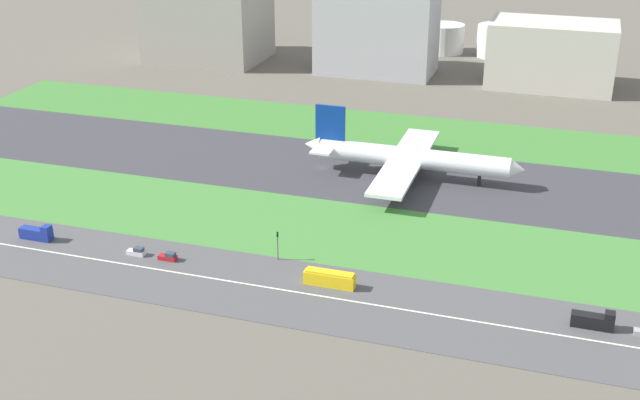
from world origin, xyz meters
TOP-DOWN VIEW (x-y plane):
  - ground_plane at (0.00, 0.00)m, footprint 800.00×800.00m
  - runway at (0.00, 0.00)m, footprint 280.00×46.00m
  - grass_median_north at (0.00, 41.00)m, footprint 280.00×36.00m
  - grass_median_south at (0.00, -41.00)m, footprint 280.00×36.00m
  - highway at (0.00, -73.00)m, footprint 280.00×28.00m
  - highway_centerline at (0.00, -73.00)m, footprint 266.00×0.50m
  - airliner at (25.85, 0.00)m, footprint 65.00×56.00m
  - car_1 at (-24.71, -68.00)m, footprint 4.40×1.80m
  - bus_0 at (23.32, -68.00)m, footprint 11.60×2.50m
  - car_2 at (-16.35, -68.00)m, footprint 4.40×1.80m
  - truck_1 at (79.19, -68.00)m, footprint 8.40×2.50m
  - truck_2 at (-52.38, -68.00)m, footprint 8.40×2.50m
  - traffic_light at (8.15, -60.01)m, footprint 0.36×0.50m
  - terminal_building at (-90.00, 114.00)m, footprint 49.48×38.32m
  - hangar_building at (-12.01, 114.00)m, footprint 48.53×27.71m
  - office_tower at (59.55, 114.00)m, footprint 48.79×28.53m
  - fuel_tank_west at (9.33, 159.00)m, footprint 18.28×18.28m
  - fuel_tank_centre at (34.44, 159.00)m, footprint 19.99×19.99m

SIDE VIEW (x-z plane):
  - ground_plane at x=0.00m, z-range 0.00..0.00m
  - runway at x=0.00m, z-range 0.00..0.10m
  - grass_median_north at x=0.00m, z-range 0.00..0.10m
  - grass_median_south at x=0.00m, z-range 0.00..0.10m
  - highway at x=0.00m, z-range 0.00..0.10m
  - highway_centerline at x=0.00m, z-range 0.10..0.11m
  - car_1 at x=-24.71m, z-range -0.08..1.92m
  - car_2 at x=-16.35m, z-range -0.08..1.92m
  - truck_1 at x=79.19m, z-range -0.33..3.67m
  - truck_2 at x=-52.38m, z-range -0.33..3.67m
  - bus_0 at x=23.32m, z-range 0.07..3.57m
  - traffic_light at x=8.15m, z-range 0.69..7.89m
  - airliner at x=25.85m, z-range -3.62..16.08m
  - fuel_tank_west at x=9.33m, z-range 0.00..13.10m
  - fuel_tank_centre at x=34.44m, z-range 0.00..14.20m
  - office_tower at x=59.55m, z-range 0.00..25.85m
  - hangar_building at x=-12.01m, z-range 0.00..47.29m
  - terminal_building at x=-90.00m, z-range 0.00..50.23m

